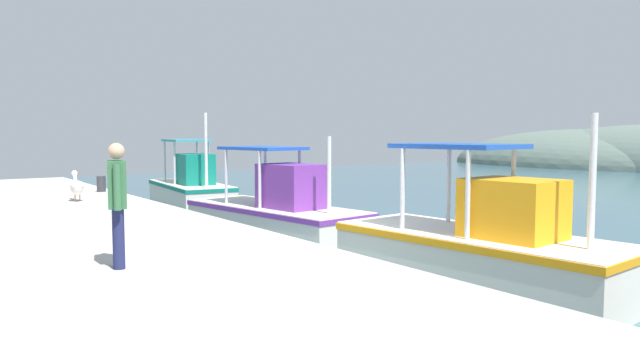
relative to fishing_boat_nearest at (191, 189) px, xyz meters
The scene contains 7 objects.
distant_hill_second 37.32m from the fishing_boat_nearest, 101.09° to the left, with size 24.49×11.29×5.93m, color #596B60.
fishing_boat_nearest is the anchor object (origin of this frame).
fishing_boat_second 6.51m from the fishing_boat_nearest, ahead, with size 5.76×2.60×2.57m.
fishing_boat_third 13.23m from the fishing_boat_nearest, ahead, with size 5.20×2.37×2.92m.
pelican 5.30m from the fishing_boat_nearest, 58.15° to the right, with size 0.95×0.40×0.82m.
fisherman_standing 13.02m from the fishing_boat_nearest, 27.52° to the right, with size 0.59×0.35×1.71m.
mooring_bollard_nearest 3.26m from the fishing_boat_nearest, 81.57° to the right, with size 0.27×0.27×0.49m, color #333338.
Camera 1 is at (8.53, -5.68, 2.64)m, focal length 33.56 mm.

